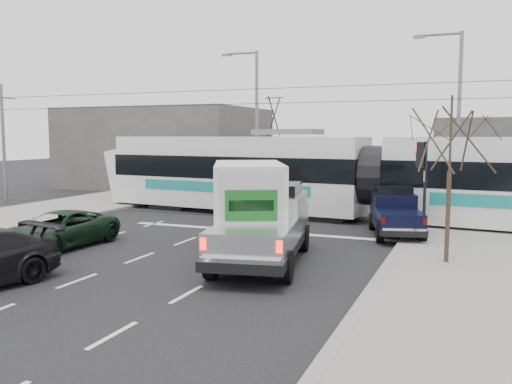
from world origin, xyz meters
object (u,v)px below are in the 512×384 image
at_px(traffic_signal, 422,168).
at_px(green_car, 59,230).
at_px(street_lamp_far, 254,116).
at_px(street_lamp_near, 455,112).
at_px(silver_pickup, 265,223).
at_px(box_truck, 248,209).
at_px(bare_tree, 451,141).
at_px(navy_pickup, 395,212).
at_px(tram, 375,177).

bearing_deg(traffic_signal, green_car, -152.32).
bearing_deg(green_car, street_lamp_far, 88.46).
distance_m(street_lamp_near, street_lamp_far, 11.67).
bearing_deg(green_car, silver_pickup, 9.16).
relative_size(street_lamp_far, box_truck, 1.38).
xyz_separation_m(street_lamp_far, silver_pickup, (6.39, -14.79, -3.92)).
xyz_separation_m(bare_tree, navy_pickup, (-2.18, 4.78, -2.86)).
xyz_separation_m(silver_pickup, green_car, (-7.49, -0.88, -0.55)).
bearing_deg(box_truck, street_lamp_far, 86.66).
xyz_separation_m(tram, navy_pickup, (1.32, -3.00, -1.13)).
bearing_deg(silver_pickup, traffic_signal, 40.56).
xyz_separation_m(bare_tree, street_lamp_far, (-11.79, 13.50, 1.32)).
bearing_deg(box_truck, street_lamp_near, 39.34).
distance_m(street_lamp_near, green_car, 19.12).
distance_m(bare_tree, box_truck, 6.67).
bearing_deg(navy_pickup, street_lamp_near, 59.01).
relative_size(silver_pickup, green_car, 1.50).
bearing_deg(green_car, box_truck, 14.88).
distance_m(bare_tree, street_lamp_far, 17.97).
xyz_separation_m(traffic_signal, tram, (-2.36, 3.78, -0.68)).
distance_m(silver_pickup, navy_pickup, 6.88).
height_order(tram, green_car, tram).
height_order(traffic_signal, silver_pickup, traffic_signal).
height_order(traffic_signal, street_lamp_far, street_lamp_far).
height_order(street_lamp_far, tram, street_lamp_far).
distance_m(tram, navy_pickup, 3.46).
bearing_deg(silver_pickup, street_lamp_far, 102.81).
height_order(bare_tree, tram, tram).
distance_m(bare_tree, green_car, 13.44).
relative_size(bare_tree, box_truck, 0.77).
xyz_separation_m(traffic_signal, green_car, (-11.76, -6.17, -2.10)).
bearing_deg(bare_tree, street_lamp_far, 131.12).
relative_size(traffic_signal, street_lamp_far, 0.40).
relative_size(street_lamp_near, street_lamp_far, 1.00).
xyz_separation_m(traffic_signal, silver_pickup, (-4.27, -5.29, -1.55)).
xyz_separation_m(silver_pickup, box_truck, (-0.83, 0.59, 0.33)).
xyz_separation_m(bare_tree, street_lamp_near, (-0.29, 11.50, 1.32)).
bearing_deg(navy_pickup, tram, 98.45).
bearing_deg(street_lamp_far, street_lamp_near, -9.87).
bearing_deg(tram, green_car, -127.69).
bearing_deg(tram, street_lamp_near, 54.93).
distance_m(street_lamp_near, navy_pickup, 8.14).
xyz_separation_m(tram, green_car, (-9.39, -9.95, -1.42)).
bearing_deg(street_lamp_near, street_lamp_far, 170.13).
relative_size(tram, navy_pickup, 6.00).
bearing_deg(tram, traffic_signal, -52.30).
height_order(traffic_signal, navy_pickup, traffic_signal).
bearing_deg(box_truck, green_car, 167.71).
relative_size(traffic_signal, street_lamp_near, 0.40).
distance_m(street_lamp_far, tram, 10.53).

